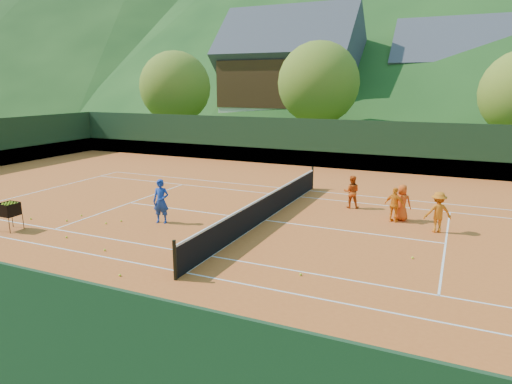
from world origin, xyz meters
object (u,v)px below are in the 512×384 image
at_px(coach, 161,201).
at_px(tennis_net, 265,208).
at_px(student_d, 438,212).
at_px(student_a, 352,192).
at_px(student_b, 395,205).
at_px(chalet_left, 291,79).
at_px(student_c, 402,203).
at_px(ball_hopper, 9,210).
at_px(chalet_mid, 461,86).

relative_size(coach, tennis_net, 0.14).
relative_size(student_d, tennis_net, 0.12).
distance_m(student_a, tennis_net, 4.09).
height_order(student_b, chalet_left, chalet_left).
distance_m(student_a, student_c, 2.38).
height_order(ball_hopper, chalet_left, chalet_left).
relative_size(tennis_net, chalet_mid, 0.95).
height_order(student_a, student_d, student_d).
height_order(student_b, ball_hopper, student_b).
distance_m(student_b, student_d, 1.67).
bearing_deg(tennis_net, chalet_mid, 79.99).
bearing_deg(tennis_net, ball_hopper, -147.99).
distance_m(student_b, ball_hopper, 13.90).
relative_size(student_b, chalet_mid, 0.10).
height_order(ball_hopper, chalet_mid, chalet_mid).
bearing_deg(student_d, student_c, -56.23).
bearing_deg(student_b, student_c, -108.85).
bearing_deg(ball_hopper, chalet_left, 93.77).
relative_size(student_b, student_d, 0.91).
bearing_deg(student_b, student_a, -19.28).
bearing_deg(student_c, chalet_mid, -88.95).
bearing_deg(tennis_net, student_b, 22.00).
relative_size(coach, chalet_left, 0.12).
distance_m(student_b, chalet_left, 32.08).
bearing_deg(student_c, chalet_left, -58.81).
height_order(student_c, tennis_net, student_c).
bearing_deg(student_c, student_a, -22.54).
distance_m(coach, chalet_mid, 37.31).
xyz_separation_m(student_a, chalet_mid, (3.42, 30.83, 4.29)).
bearing_deg(coach, student_c, 11.87).
bearing_deg(tennis_net, chalet_left, 108.43).
bearing_deg(coach, student_d, 3.46).
relative_size(student_a, chalet_left, 0.10).
height_order(tennis_net, chalet_left, chalet_left).
xyz_separation_m(chalet_left, chalet_mid, (16.00, 4.00, -0.66)).
bearing_deg(student_d, student_b, -43.14).
bearing_deg(tennis_net, student_c, 24.31).
xyz_separation_m(student_b, student_c, (0.22, 0.31, 0.04)).
bearing_deg(student_b, coach, 40.88).
relative_size(ball_hopper, chalet_mid, 0.08).
relative_size(student_d, chalet_left, 0.10).
relative_size(student_a, student_d, 0.95).
bearing_deg(student_c, student_d, 147.43).
distance_m(student_a, chalet_left, 30.04).
distance_m(tennis_net, chalet_mid, 34.81).
xyz_separation_m(student_d, ball_hopper, (-13.75, -5.99, 0.03)).
height_order(student_a, ball_hopper, student_a).
bearing_deg(ball_hopper, coach, 34.21).
bearing_deg(chalet_mid, student_b, -92.66).
bearing_deg(coach, ball_hopper, -160.23).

